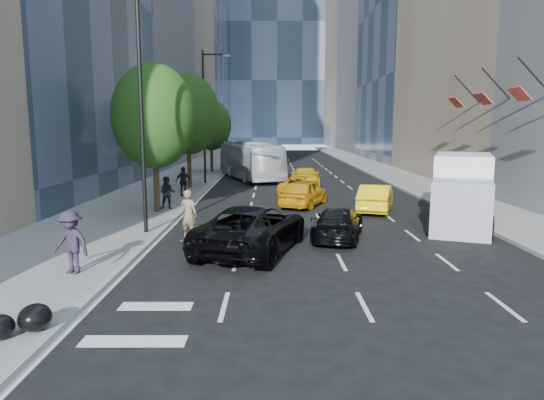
{
  "coord_description": "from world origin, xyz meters",
  "views": [
    {
      "loc": [
        -1.31,
        -15.56,
        4.43
      ],
      "look_at": [
        -1.3,
        3.24,
        1.6
      ],
      "focal_mm": 32.0,
      "sensor_mm": 36.0,
      "label": 1
    }
  ],
  "objects_px": {
    "black_sedan_lincoln": "(253,228)",
    "black_sedan_mercedes": "(338,224)",
    "city_bus": "(250,160)",
    "box_truck": "(462,190)",
    "skateboarder": "(189,217)"
  },
  "relations": [
    {
      "from": "black_sedan_mercedes",
      "to": "box_truck",
      "type": "height_order",
      "value": "box_truck"
    },
    {
      "from": "skateboarder",
      "to": "black_sedan_mercedes",
      "type": "relative_size",
      "value": 0.43
    },
    {
      "from": "skateboarder",
      "to": "city_bus",
      "type": "bearing_deg",
      "value": -72.96
    },
    {
      "from": "black_sedan_lincoln",
      "to": "city_bus",
      "type": "relative_size",
      "value": 0.52
    },
    {
      "from": "box_truck",
      "to": "black_sedan_lincoln",
      "type": "bearing_deg",
      "value": -131.63
    },
    {
      "from": "black_sedan_mercedes",
      "to": "city_bus",
      "type": "relative_size",
      "value": 0.38
    },
    {
      "from": "skateboarder",
      "to": "black_sedan_lincoln",
      "type": "xyz_separation_m",
      "value": [
        2.55,
        -1.56,
        -0.11
      ]
    },
    {
      "from": "black_sedan_lincoln",
      "to": "black_sedan_mercedes",
      "type": "distance_m",
      "value": 3.83
    },
    {
      "from": "box_truck",
      "to": "skateboarder",
      "type": "bearing_deg",
      "value": -143.61
    },
    {
      "from": "skateboarder",
      "to": "black_sedan_lincoln",
      "type": "relative_size",
      "value": 0.31
    },
    {
      "from": "skateboarder",
      "to": "black_sedan_mercedes",
      "type": "xyz_separation_m",
      "value": [
        5.87,
        0.33,
        -0.32
      ]
    },
    {
      "from": "black_sedan_lincoln",
      "to": "black_sedan_mercedes",
      "type": "bearing_deg",
      "value": -133.28
    },
    {
      "from": "black_sedan_lincoln",
      "to": "box_truck",
      "type": "xyz_separation_m",
      "value": [
        9.31,
        4.74,
        0.78
      ]
    },
    {
      "from": "city_bus",
      "to": "skateboarder",
      "type": "bearing_deg",
      "value": -111.28
    },
    {
      "from": "skateboarder",
      "to": "black_sedan_mercedes",
      "type": "bearing_deg",
      "value": -156.39
    }
  ]
}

